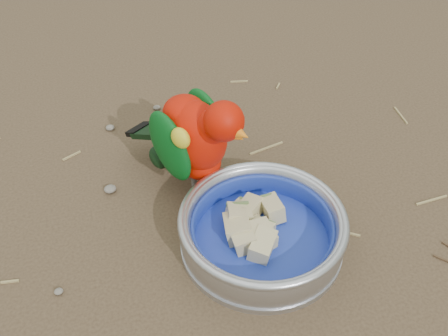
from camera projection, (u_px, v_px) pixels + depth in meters
name	position (u px, v px, depth m)	size (l,w,h in m)	color
ground	(225.00, 224.00, 0.76)	(60.00, 60.00, 0.00)	#4D3A28
food_bowl	(261.00, 241.00, 0.72)	(0.23, 0.23, 0.02)	#B2B2BA
bowl_wall	(262.00, 227.00, 0.71)	(0.23, 0.23, 0.04)	#B2B2BA
fruit_wedges	(262.00, 231.00, 0.71)	(0.14, 0.14, 0.03)	#C7B784
lory_parrot	(196.00, 144.00, 0.76)	(0.11, 0.23, 0.18)	#BC1102
ground_debris	(224.00, 212.00, 0.78)	(0.90, 0.80, 0.01)	#9F8A56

